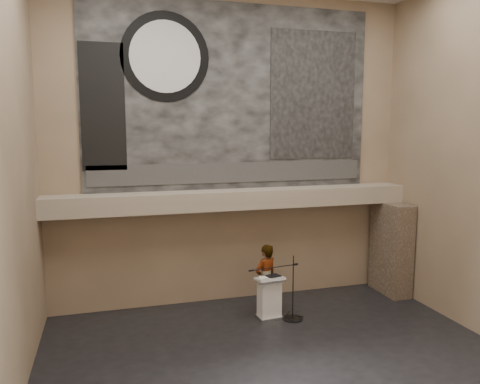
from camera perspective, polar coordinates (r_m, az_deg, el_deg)
name	(u,v)px	position (r m, az deg, el deg)	size (l,w,h in m)	color
floor	(283,364)	(10.41, 5.25, -20.15)	(10.00, 10.00, 0.00)	black
wall_back	(232,151)	(13.01, -0.99, 5.05)	(10.00, 0.02, 8.50)	#7B674E
wall_front	(415,183)	(5.72, 20.60, 1.00)	(10.00, 0.02, 8.50)	#7B674E
wall_left	(5,166)	(8.71, -26.68, 2.84)	(0.02, 8.00, 8.50)	#7B674E
soffit	(236,199)	(12.76, -0.50, -0.88)	(10.00, 0.80, 0.50)	gray
sprinkler_left	(178,212)	(12.43, -7.56, -2.49)	(0.04, 0.04, 0.06)	#B2893D
sprinkler_right	(301,206)	(13.39, 7.41, -1.74)	(0.04, 0.04, 0.06)	#B2893D
banner	(232,98)	(13.00, -0.97, 11.44)	(8.00, 0.05, 5.00)	black
banner_text_strip	(233,173)	(12.99, -0.90, 2.39)	(7.76, 0.02, 0.55)	#303030
banner_clock_rim	(165,57)	(12.71, -9.10, 15.96)	(2.30, 2.30, 0.02)	black
banner_clock_face	(165,57)	(12.69, -9.09, 15.97)	(1.84, 1.84, 0.02)	silver
banner_building_print	(313,95)	(13.79, 8.94, 11.55)	(2.60, 0.02, 3.60)	black
banner_brick_print	(103,107)	(12.48, -16.38, 9.90)	(1.10, 0.02, 3.20)	black
stone_pier	(391,248)	(14.64, 17.94, -6.52)	(0.60, 1.40, 2.70)	#46372B
lectern	(269,298)	(12.32, 3.59, -12.75)	(0.73, 0.55, 1.13)	silver
binder	(273,276)	(12.18, 4.11, -10.18)	(0.33, 0.26, 0.04)	black
papers	(264,278)	(12.08, 2.93, -10.41)	(0.22, 0.30, 0.01)	white
speaker_person	(266,279)	(12.54, 3.15, -10.55)	(0.68, 0.45, 1.86)	silver
mic_stand	(291,310)	(12.43, 6.26, -14.11)	(1.49, 0.52, 1.68)	black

